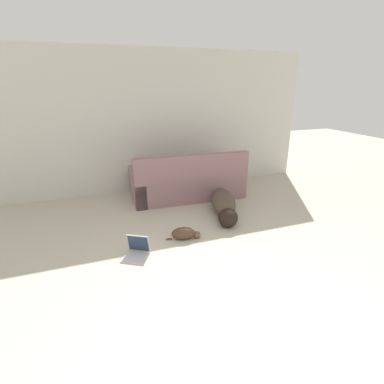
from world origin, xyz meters
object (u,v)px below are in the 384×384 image
Objects in this scene: dog at (224,204)px; laptop_open at (137,249)px; couch at (187,183)px; cat at (185,234)px.

dog is 1.78m from laptop_open.
laptop_open is (-1.30, -1.76, -0.20)m from couch.
couch is 2.19m from laptop_open.
couch is 1.48× the size of dog.
laptop_open is (-0.71, -0.19, -0.00)m from cat.
couch is at bearing 84.84° from laptop_open.
laptop_open is (-1.60, -0.78, -0.09)m from dog.
dog is (0.31, -0.98, -0.11)m from couch.
cat is at bearing 46.59° from laptop_open.
dog reaches higher than laptop_open.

